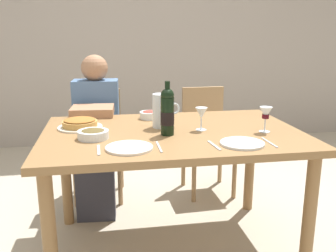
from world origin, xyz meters
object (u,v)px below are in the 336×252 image
object	(u,v)px
wine_glass_left_diner	(201,114)
wine_glass_right_diner	(266,114)
chair_left	(99,136)
diner_left	(96,129)
water_pitcher	(162,113)
chair_right	(206,133)
olive_bowl	(93,134)
baked_tart	(80,124)
salad_bowl	(150,114)
dinner_plate_left_setting	(242,143)
wine_bottle	(167,112)
dinner_plate_right_setting	(129,148)
dining_table	(172,146)

from	to	relation	value
wine_glass_left_diner	wine_glass_right_diner	xyz separation A→B (m)	(0.35, -0.10, 0.01)
chair_left	diner_left	world-z (taller)	diner_left
water_pitcher	chair_right	xyz separation A→B (m)	(0.49, 0.76, -0.35)
olive_bowl	baked_tart	bearing A→B (deg)	108.80
baked_tart	chair_left	distance (m)	0.81
wine_glass_left_diner	salad_bowl	bearing A→B (deg)	126.86
baked_tart	dinner_plate_left_setting	bearing A→B (deg)	-29.91
wine_bottle	chair_right	bearing A→B (deg)	62.49
baked_tart	wine_glass_left_diner	size ratio (longest dim) A/B	1.96
diner_left	chair_right	world-z (taller)	diner_left
wine_glass_right_diner	baked_tart	bearing A→B (deg)	165.57
wine_bottle	dinner_plate_right_setting	world-z (taller)	wine_bottle
dining_table	olive_bowl	distance (m)	0.48
olive_bowl	dinner_plate_right_setting	distance (m)	0.28
olive_bowl	dinner_plate_right_setting	bearing A→B (deg)	-50.34
diner_left	chair_left	bearing A→B (deg)	-89.29
chair_left	dinner_plate_right_setting	bearing A→B (deg)	102.21
dinner_plate_right_setting	wine_bottle	bearing A→B (deg)	44.53
wine_bottle	diner_left	world-z (taller)	diner_left
olive_bowl	wine_glass_left_diner	xyz separation A→B (m)	(0.62, 0.08, 0.07)
olive_bowl	wine_glass_right_diner	xyz separation A→B (m)	(0.98, -0.03, 0.08)
water_pitcher	salad_bowl	world-z (taller)	water_pitcher
dining_table	baked_tart	bearing A→B (deg)	163.28
dinner_plate_left_setting	wine_bottle	bearing A→B (deg)	144.45
salad_bowl	wine_glass_right_diner	xyz separation A→B (m)	(0.62, -0.45, 0.08)
diner_left	wine_glass_left_diner	bearing A→B (deg)	136.68
olive_bowl	chair_left	size ratio (longest dim) A/B	0.19
diner_left	olive_bowl	bearing A→B (deg)	94.58
wine_glass_right_diner	chair_right	bearing A→B (deg)	94.59
water_pitcher	baked_tart	size ratio (longest dim) A/B	0.77
salad_bowl	chair_right	size ratio (longest dim) A/B	0.15
baked_tart	salad_bowl	size ratio (longest dim) A/B	2.03
water_pitcher	chair_right	size ratio (longest dim) A/B	0.24
olive_bowl	dinner_plate_right_setting	xyz separation A→B (m)	(0.18, -0.22, -0.02)
baked_tart	dinner_plate_left_setting	xyz separation A→B (m)	(0.85, -0.49, -0.02)
wine_glass_right_diner	dinner_plate_left_setting	size ratio (longest dim) A/B	0.65
water_pitcher	dinner_plate_right_setting	xyz separation A→B (m)	(-0.23, -0.40, -0.08)
wine_bottle	dinner_plate_right_setting	distance (m)	0.35
water_pitcher	dinner_plate_right_setting	bearing A→B (deg)	-119.50
dining_table	water_pitcher	bearing A→B (deg)	114.16
wine_glass_left_diner	chair_left	distance (m)	1.17
dinner_plate_right_setting	wine_glass_right_diner	bearing A→B (deg)	13.42
olive_bowl	wine_bottle	bearing A→B (deg)	1.40
wine_glass_left_diner	diner_left	world-z (taller)	diner_left
dinner_plate_left_setting	chair_right	distance (m)	1.23
dining_table	wine_glass_right_diner	distance (m)	0.57
water_pitcher	wine_glass_left_diner	xyz separation A→B (m)	(0.22, -0.11, 0.01)
baked_tart	wine_bottle	bearing A→B (deg)	-25.49
dining_table	olive_bowl	bearing A→B (deg)	-169.40
wine_glass_left_diner	wine_glass_right_diner	size ratio (longest dim) A/B	0.92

